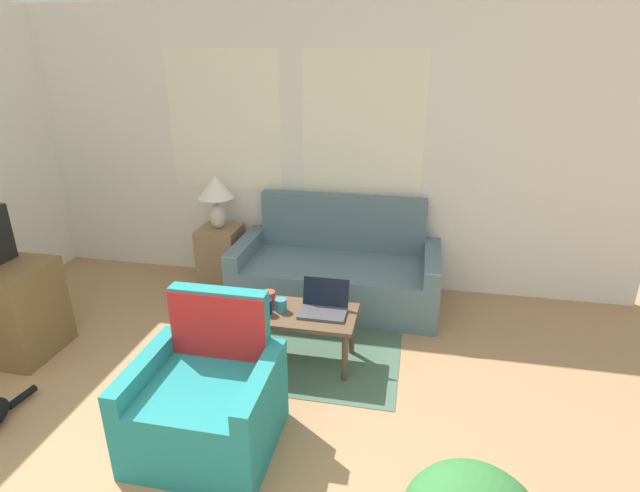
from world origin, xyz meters
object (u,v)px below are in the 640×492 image
at_px(table_lamp, 216,193).
at_px(cup_white, 281,305).
at_px(laptop, 324,305).
at_px(armchair, 209,401).
at_px(coffee_table, 301,319).
at_px(cup_yellow, 267,307).
at_px(cup_navy, 269,298).
at_px(couch, 337,273).

height_order(table_lamp, cup_white, table_lamp).
height_order(table_lamp, laptop, table_lamp).
relative_size(armchair, laptop, 2.61).
height_order(coffee_table, cup_yellow, cup_yellow).
relative_size(laptop, cup_navy, 3.25).
relative_size(table_lamp, coffee_table, 0.63).
relative_size(armchair, coffee_table, 1.09).
distance_m(armchair, table_lamp, 2.29).
xyz_separation_m(laptop, cup_yellow, (-0.40, -0.11, 0.00)).
relative_size(laptop, cup_white, 3.59).
bearing_deg(coffee_table, couch, 84.61).
relative_size(coffee_table, cup_yellow, 7.52).
distance_m(couch, laptop, 1.00).
distance_m(armchair, laptop, 1.09).
distance_m(cup_navy, cup_white, 0.14).
bearing_deg(cup_white, couch, 76.73).
xyz_separation_m(armchair, cup_white, (0.19, 0.90, 0.18)).
bearing_deg(cup_navy, cup_yellow, -78.81).
bearing_deg(cup_yellow, cup_navy, 101.19).
bearing_deg(cup_white, cup_navy, 145.34).
bearing_deg(laptop, cup_white, -170.72).
height_order(cup_navy, cup_white, cup_navy).
xyz_separation_m(table_lamp, cup_white, (0.95, -1.16, -0.47)).
xyz_separation_m(armchair, coffee_table, (0.34, 0.90, 0.08)).
xyz_separation_m(couch, coffee_table, (-0.10, -1.03, 0.08)).
height_order(armchair, cup_white, armchair).
height_order(armchair, laptop, armchair).
bearing_deg(armchair, cup_navy, 85.43).
bearing_deg(table_lamp, coffee_table, -46.71).
distance_m(table_lamp, cup_white, 1.57).
distance_m(couch, coffee_table, 1.03).
bearing_deg(laptop, cup_navy, 176.04).
distance_m(armchair, cup_navy, 1.00).
relative_size(couch, cup_white, 19.36).
relative_size(table_lamp, laptop, 1.51).
bearing_deg(table_lamp, armchair, -69.94).
bearing_deg(laptop, cup_yellow, -164.83).
distance_m(cup_navy, cup_yellow, 0.14).
relative_size(table_lamp, cup_yellow, 4.73).
bearing_deg(cup_yellow, laptop, 15.17).
distance_m(armchair, coffee_table, 0.97).
bearing_deg(laptop, table_lamp, 138.46).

